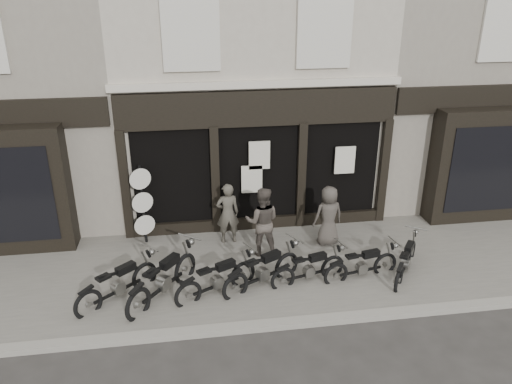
{
  "coord_description": "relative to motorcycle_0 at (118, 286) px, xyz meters",
  "views": [
    {
      "loc": [
        -1.88,
        -9.23,
        6.4
      ],
      "look_at": [
        -0.27,
        1.6,
        1.74
      ],
      "focal_mm": 35.0,
      "sensor_mm": 36.0,
      "label": 1
    }
  ],
  "objects": [
    {
      "name": "ground_plane",
      "position": [
        3.46,
        -0.09,
        -0.39
      ],
      "size": [
        90.0,
        90.0,
        0.0
      ],
      "primitive_type": "plane",
      "color": "#2D2B28",
      "rests_on": "ground"
    },
    {
      "name": "pavement",
      "position": [
        3.46,
        0.81,
        -0.33
      ],
      "size": [
        30.0,
        4.2,
        0.12
      ],
      "primitive_type": "cube",
      "color": "#615C55",
      "rests_on": "ground_plane"
    },
    {
      "name": "kerb",
      "position": [
        3.46,
        -1.34,
        -0.33
      ],
      "size": [
        30.0,
        0.25,
        0.13
      ],
      "primitive_type": "cube",
      "color": "gray",
      "rests_on": "ground_plane"
    },
    {
      "name": "central_building",
      "position": [
        3.46,
        5.86,
        3.69
      ],
      "size": [
        7.3,
        6.22,
        8.34
      ],
      "color": "#B6AD9C",
      "rests_on": "ground"
    },
    {
      "name": "neighbour_left",
      "position": [
        -2.89,
        5.81,
        3.65
      ],
      "size": [
        5.6,
        6.73,
        8.34
      ],
      "color": "gray",
      "rests_on": "ground"
    },
    {
      "name": "neighbour_right",
      "position": [
        9.81,
        5.81,
        3.65
      ],
      "size": [
        5.6,
        6.73,
        8.34
      ],
      "color": "gray",
      "rests_on": "ground"
    },
    {
      "name": "motorcycle_0",
      "position": [
        0.0,
        0.0,
        0.0
      ],
      "size": [
        1.71,
        1.52,
        0.99
      ],
      "rotation": [
        0.0,
        0.0,
        0.7
      ],
      "color": "black",
      "rests_on": "ground"
    },
    {
      "name": "motorcycle_1",
      "position": [
        0.95,
        -0.04,
        0.04
      ],
      "size": [
        1.63,
        1.95,
        1.1
      ],
      "rotation": [
        0.0,
        0.0,
        0.91
      ],
      "color": "black",
      "rests_on": "ground"
    },
    {
      "name": "motorcycle_2",
      "position": [
        2.1,
        -0.11,
        -0.01
      ],
      "size": [
        1.86,
        1.16,
        0.97
      ],
      "rotation": [
        0.0,
        0.0,
        0.47
      ],
      "color": "black",
      "rests_on": "ground"
    },
    {
      "name": "motorcycle_3",
      "position": [
        3.13,
        0.05,
        0.01
      ],
      "size": [
        1.92,
        1.25,
        1.01
      ],
      "rotation": [
        0.0,
        0.0,
        0.5
      ],
      "color": "black",
      "rests_on": "ground"
    },
    {
      "name": "motorcycle_4",
      "position": [
        4.19,
        0.07,
        -0.04
      ],
      "size": [
        1.83,
        0.77,
        0.9
      ],
      "rotation": [
        0.0,
        0.0,
        0.27
      ],
      "color": "black",
      "rests_on": "ground"
    },
    {
      "name": "motorcycle_5",
      "position": [
        5.42,
        0.03,
        -0.03
      ],
      "size": [
        1.87,
        0.66,
        0.9
      ],
      "rotation": [
        0.0,
        0.0,
        0.2
      ],
      "color": "black",
      "rests_on": "ground"
    },
    {
      "name": "motorcycle_6",
      "position": [
        6.48,
        0.04,
        -0.03
      ],
      "size": [
        1.33,
        1.66,
        0.92
      ],
      "rotation": [
        0.0,
        0.0,
        0.94
      ],
      "color": "black",
      "rests_on": "ground"
    },
    {
      "name": "man_left",
      "position": [
        2.55,
        2.14,
        0.54
      ],
      "size": [
        0.61,
        0.42,
        1.62
      ],
      "primitive_type": "imported",
      "rotation": [
        0.0,
        0.0,
        3.21
      ],
      "color": "#464239",
      "rests_on": "pavement"
    },
    {
      "name": "man_centre",
      "position": [
        3.33,
        1.42,
        0.6
      ],
      "size": [
        0.96,
        0.82,
        1.75
      ],
      "primitive_type": "imported",
      "rotation": [
        0.0,
        0.0,
        2.95
      ],
      "color": "#48403A",
      "rests_on": "pavement"
    },
    {
      "name": "man_right",
      "position": [
        5.07,
        1.66,
        0.52
      ],
      "size": [
        0.84,
        0.62,
        1.58
      ],
      "primitive_type": "imported",
      "rotation": [
        0.0,
        0.0,
        3.3
      ],
      "color": "#3F3A35",
      "rests_on": "pavement"
    },
    {
      "name": "advert_sign_post",
      "position": [
        0.44,
        2.4,
        0.7
      ],
      "size": [
        0.52,
        0.35,
        2.24
      ],
      "rotation": [
        0.0,
        0.0,
        0.39
      ],
      "color": "black",
      "rests_on": "ground"
    }
  ]
}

